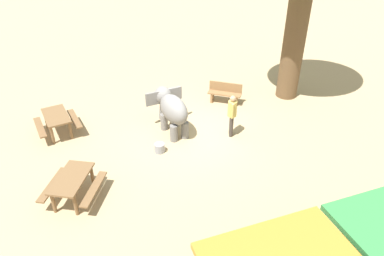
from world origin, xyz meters
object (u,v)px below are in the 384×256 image
Objects in this scene: elephant at (171,108)px; picnic_table_far at (72,183)px; wooden_bench at (225,92)px; person_handler at (232,113)px; picnic_table_near at (57,119)px; feed_bucket at (160,148)px.

elephant is 4.53m from picnic_table_far.
picnic_table_far is (6.51, 3.91, 0.12)m from wooden_bench.
picnic_table_near is (5.95, -2.29, -0.36)m from person_handler.
picnic_table_far is (5.67, 1.50, -0.36)m from person_handler.
elephant reaches higher than wooden_bench.
feed_bucket is at bearing 143.75° from picnic_table_far.
person_handler reaches higher than elephant.
wooden_bench is 7.59m from picnic_table_far.
picnic_table_far is at bearing 38.02° from person_handler.
elephant is 1.63m from feed_bucket.
feed_bucket is (3.59, 2.53, -0.31)m from wooden_bench.
elephant reaches higher than picnic_table_near.
wooden_bench is 0.79× the size of picnic_table_near.
feed_bucket is (-2.92, -1.38, -0.43)m from picnic_table_far.
picnic_table_near is at bearing 2.16° from person_handler.
elephant is at bearing 152.82° from picnic_table_far.
feed_bucket is at bearing 43.64° from picnic_table_near.
elephant is 1.08× the size of picnic_table_far.
elephant is 2.21m from person_handler.
wooden_bench is 3.78× the size of feed_bucket.
person_handler is at bearing -177.49° from feed_bucket.
elephant is 1.27× the size of picnic_table_near.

